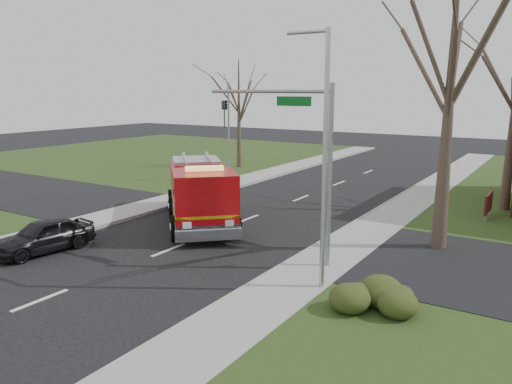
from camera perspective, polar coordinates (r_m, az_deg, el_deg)
The scene contains 12 objects.
ground at distance 21.24m, azimuth -9.96°, elevation -6.57°, with size 120.00×120.00×0.00m, color black.
sidewalk_right at distance 17.85m, azimuth 5.19°, elevation -9.74°, with size 2.40×80.00×0.15m, color #9E9E98.
sidewalk_left at distance 25.66m, azimuth -20.32°, elevation -3.78°, with size 2.40×80.00×0.15m, color #9E9E98.
health_center_sign at distance 28.12m, azimuth 25.05°, elevation -1.16°, with size 0.12×2.00×1.40m.
hedge_corner at distance 15.80m, azimuth 12.76°, elevation -10.92°, with size 2.80×2.00×0.90m, color #293413.
bare_tree_near at distance 21.29m, azimuth 21.46°, elevation 13.12°, with size 6.00×6.00×12.00m.
bare_tree_left at distance 42.16m, azimuth -1.98°, elevation 10.23°, with size 4.50×4.50×9.00m.
traffic_signal_mast at distance 18.52m, azimuth 4.85°, elevation 5.83°, with size 5.29×0.18×6.80m.
streetlight_pole at distance 15.91m, azimuth 7.68°, elevation 4.26°, with size 1.48×0.16×8.40m.
utility_pole_far at distance 35.52m, azimuth -3.13°, elevation 6.63°, with size 0.14×0.14×7.00m, color gray.
fire_engine at distance 24.75m, azimuth -6.35°, elevation -0.30°, with size 7.58×7.84×3.28m.
parked_car_maroon at distance 22.33m, azimuth -23.08°, elevation -4.58°, with size 1.64×4.08×1.39m, color black.
Camera 1 is at (13.69, -14.86, 6.55)m, focal length 35.00 mm.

